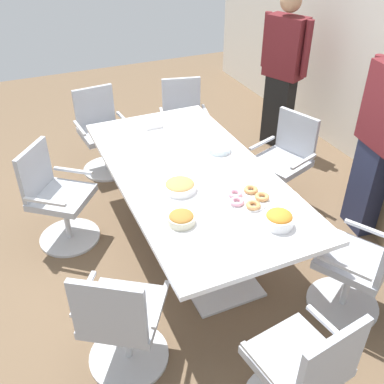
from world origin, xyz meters
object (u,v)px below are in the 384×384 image
at_px(plate_stack, 219,149).
at_px(snack_bowl_cookies, 180,186).
at_px(office_chair_2, 360,269).
at_px(office_chair_4, 184,125).
at_px(office_chair_3, 283,166).
at_px(conference_table, 192,185).
at_px(snack_bowl_pretzels, 181,218).
at_px(person_standing_1, 382,136).
at_px(snack_bowl_chips_orange, 279,219).
at_px(donut_platter, 248,198).
at_px(office_chair_6, 57,201).
at_px(person_standing_0, 283,70).
at_px(office_chair_1, 301,374).
at_px(office_chair_0, 122,324).
at_px(office_chair_5, 102,136).
at_px(napkin_pile, 152,123).

bearing_deg(plate_stack, snack_bowl_cookies, -52.01).
bearing_deg(office_chair_2, office_chair_4, 65.83).
height_order(office_chair_3, office_chair_4, same).
distance_m(conference_table, snack_bowl_pretzels, 0.69).
distance_m(office_chair_3, snack_bowl_cookies, 1.42).
distance_m(person_standing_1, snack_bowl_chips_orange, 1.38).
bearing_deg(office_chair_4, donut_platter, 94.02).
relative_size(office_chair_6, person_standing_0, 0.51).
xyz_separation_m(office_chair_1, donut_platter, (-1.17, 0.29, 0.36)).
relative_size(conference_table, snack_bowl_cookies, 9.63).
distance_m(office_chair_1, donut_platter, 1.26).
bearing_deg(donut_platter, office_chair_3, 131.75).
xyz_separation_m(office_chair_1, snack_bowl_chips_orange, (-0.83, 0.34, 0.40)).
bearing_deg(office_chair_2, snack_bowl_pretzels, 122.55).
bearing_deg(snack_bowl_chips_orange, office_chair_3, 143.44).
relative_size(office_chair_3, snack_bowl_pretzels, 4.75).
xyz_separation_m(snack_bowl_chips_orange, snack_bowl_pretzels, (-0.29, -0.59, -0.02)).
bearing_deg(donut_platter, office_chair_6, -130.21).
bearing_deg(conference_table, office_chair_2, 33.85).
height_order(conference_table, donut_platter, donut_platter).
bearing_deg(office_chair_2, conference_table, 94.39).
xyz_separation_m(conference_table, person_standing_1, (0.41, 1.55, 0.32)).
distance_m(office_chair_0, office_chair_2, 1.71).
bearing_deg(office_chair_5, office_chair_0, 73.27).
bearing_deg(snack_bowl_cookies, office_chair_2, 45.39).
xyz_separation_m(office_chair_6, snack_bowl_pretzels, (1.11, 0.71, 0.38)).
relative_size(office_chair_4, snack_bowl_pretzels, 4.75).
relative_size(office_chair_1, office_chair_5, 1.00).
xyz_separation_m(donut_platter, napkin_pile, (-1.46, -0.23, 0.01)).
relative_size(office_chair_2, office_chair_5, 1.00).
bearing_deg(office_chair_2, snack_bowl_cookies, 105.92).
bearing_deg(office_chair_2, office_chair_0, 143.30).
bearing_deg(office_chair_1, snack_bowl_chips_orange, 59.70).
bearing_deg(person_standing_1, napkin_pile, 58.72).
bearing_deg(donut_platter, conference_table, -158.05).
xyz_separation_m(office_chair_4, person_standing_0, (0.13, 1.19, 0.53)).
relative_size(office_chair_3, office_chair_4, 1.00).
bearing_deg(office_chair_5, office_chair_6, 52.84).
relative_size(snack_bowl_pretzels, snack_bowl_cookies, 0.77).
relative_size(office_chair_6, napkin_pile, 5.34).
relative_size(office_chair_3, plate_stack, 4.44).
distance_m(snack_bowl_cookies, napkin_pile, 1.15).
bearing_deg(office_chair_6, snack_bowl_pretzels, 70.45).
bearing_deg(office_chair_0, napkin_pile, 98.42).
xyz_separation_m(snack_bowl_pretzels, napkin_pile, (-1.51, 0.32, -0.01)).
relative_size(office_chair_4, napkin_pile, 5.34).
xyz_separation_m(person_standing_1, snack_bowl_pretzels, (0.17, -1.89, -0.16)).
bearing_deg(donut_platter, office_chair_0, -68.81).
relative_size(person_standing_0, plate_stack, 8.72).
height_order(office_chair_2, donut_platter, office_chair_2).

